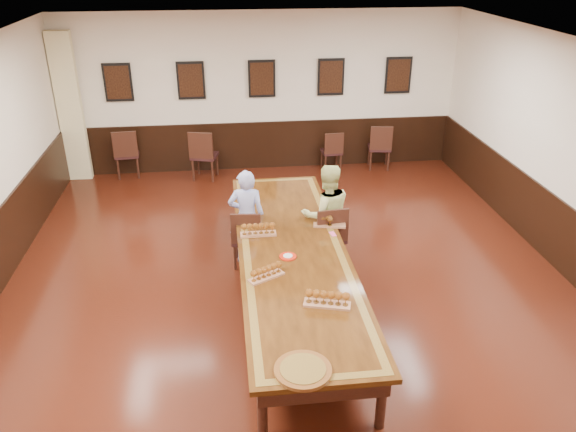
{
  "coord_description": "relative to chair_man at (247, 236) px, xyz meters",
  "views": [
    {
      "loc": [
        -0.81,
        -6.29,
        4.33
      ],
      "look_at": [
        0.0,
        0.5,
        1.0
      ],
      "focal_mm": 35.0,
      "sensor_mm": 36.0,
      "label": 1
    }
  ],
  "objects": [
    {
      "name": "spare_chair_b",
      "position": [
        -0.67,
        3.51,
        0.06
      ],
      "size": [
        0.6,
        0.63,
        1.03
      ],
      "primitive_type": null,
      "rotation": [
        0.0,
        0.0,
        2.9
      ],
      "color": "black",
      "rests_on": "floor"
    },
    {
      "name": "wainscoting",
      "position": [
        0.55,
        -1.0,
        0.04
      ],
      "size": [
        8.0,
        10.0,
        1.0
      ],
      "color": "black",
      "rests_on": "floor"
    },
    {
      "name": "flight_b",
      "position": [
        1.13,
        -0.39,
        0.37
      ],
      "size": [
        0.47,
        0.21,
        0.17
      ],
      "color": "#9B6141",
      "rests_on": "conference_table"
    },
    {
      "name": "ceiling",
      "position": [
        0.55,
        -1.0,
        2.75
      ],
      "size": [
        8.0,
        10.0,
        0.02
      ],
      "primitive_type": "cube",
      "color": "white",
      "rests_on": "floor"
    },
    {
      "name": "pink_phone",
      "position": [
        1.15,
        -0.63,
        0.3
      ],
      "size": [
        0.09,
        0.14,
        0.01
      ],
      "primitive_type": "cube",
      "rotation": [
        0.0,
        0.0,
        0.17
      ],
      "color": "#EE4F88",
      "rests_on": "conference_table"
    },
    {
      "name": "wall_back",
      "position": [
        0.55,
        4.01,
        1.14
      ],
      "size": [
        8.0,
        0.02,
        3.2
      ],
      "primitive_type": "cube",
      "color": "#EEE0C7",
      "rests_on": "floor"
    },
    {
      "name": "chair_woman",
      "position": [
        1.18,
        -0.15,
        0.04
      ],
      "size": [
        0.51,
        0.55,
        0.98
      ],
      "primitive_type": null,
      "rotation": [
        0.0,
        0.0,
        3.25
      ],
      "color": "black",
      "rests_on": "floor"
    },
    {
      "name": "curtain",
      "position": [
        -3.2,
        3.82,
        0.99
      ],
      "size": [
        0.45,
        0.18,
        2.9
      ],
      "primitive_type": "cube",
      "color": "beige",
      "rests_on": "floor"
    },
    {
      "name": "spare_chair_d",
      "position": [
        2.99,
        3.67,
        0.03
      ],
      "size": [
        0.53,
        0.56,
        0.97
      ],
      "primitive_type": null,
      "rotation": [
        0.0,
        0.0,
        2.98
      ],
      "color": "black",
      "rests_on": "floor"
    },
    {
      "name": "flight_d",
      "position": [
        0.77,
        -2.28,
        0.38
      ],
      "size": [
        0.54,
        0.29,
        0.19
      ],
      "color": "#9B6141",
      "rests_on": "conference_table"
    },
    {
      "name": "red_plate_grp",
      "position": [
        0.47,
        -1.18,
        0.31
      ],
      "size": [
        0.22,
        0.22,
        0.03
      ],
      "color": "red",
      "rests_on": "conference_table"
    },
    {
      "name": "flight_c",
      "position": [
        0.15,
        -1.64,
        0.37
      ],
      "size": [
        0.46,
        0.34,
        0.17
      ],
      "color": "#9B6141",
      "rests_on": "conference_table"
    },
    {
      "name": "spare_chair_c",
      "position": [
        1.96,
        3.69,
        -0.03
      ],
      "size": [
        0.43,
        0.46,
        0.85
      ],
      "primitive_type": null,
      "rotation": [
        0.0,
        0.0,
        3.21
      ],
      "color": "black",
      "rests_on": "floor"
    },
    {
      "name": "person_woman",
      "position": [
        1.17,
        -0.04,
        0.31
      ],
      "size": [
        0.83,
        0.68,
        1.54
      ],
      "primitive_type": "imported",
      "rotation": [
        0.0,
        0.0,
        3.25
      ],
      "color": "#DDE18D",
      "rests_on": "floor"
    },
    {
      "name": "person_man",
      "position": [
        0.01,
        0.1,
        0.27
      ],
      "size": [
        0.57,
        0.4,
        1.46
      ],
      "primitive_type": "imported",
      "rotation": [
        0.0,
        0.0,
        3.04
      ],
      "color": "#5263CE",
      "rests_on": "floor"
    },
    {
      "name": "flight_a",
      "position": [
        0.14,
        -0.54,
        0.38
      ],
      "size": [
        0.49,
        0.15,
        0.18
      ],
      "color": "#9B6141",
      "rests_on": "conference_table"
    },
    {
      "name": "posters",
      "position": [
        0.55,
        3.94,
        1.44
      ],
      "size": [
        6.14,
        0.04,
        0.74
      ],
      "color": "black",
      "rests_on": "wall_back"
    },
    {
      "name": "chair_man",
      "position": [
        0.0,
        0.0,
        0.0
      ],
      "size": [
        0.47,
        0.51,
        0.91
      ],
      "primitive_type": null,
      "rotation": [
        0.0,
        0.0,
        3.04
      ],
      "color": "black",
      "rests_on": "floor"
    },
    {
      "name": "carved_platter",
      "position": [
        0.36,
        -3.29,
        0.31
      ],
      "size": [
        0.68,
        0.68,
        0.04
      ],
      "color": "#5D3012",
      "rests_on": "conference_table"
    },
    {
      "name": "floor",
      "position": [
        0.55,
        -1.0,
        -0.47
      ],
      "size": [
        8.0,
        10.0,
        0.02
      ],
      "primitive_type": "cube",
      "color": "black",
      "rests_on": "ground"
    },
    {
      "name": "conference_table",
      "position": [
        0.55,
        -1.0,
        0.15
      ],
      "size": [
        1.4,
        5.0,
        0.76
      ],
      "color": "#311908",
      "rests_on": "floor"
    },
    {
      "name": "spare_chair_a",
      "position": [
        -2.24,
        3.82,
        0.05
      ],
      "size": [
        0.52,
        0.55,
        1.01
      ],
      "primitive_type": null,
      "rotation": [
        0.0,
        0.0,
        3.23
      ],
      "color": "black",
      "rests_on": "floor"
    }
  ]
}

